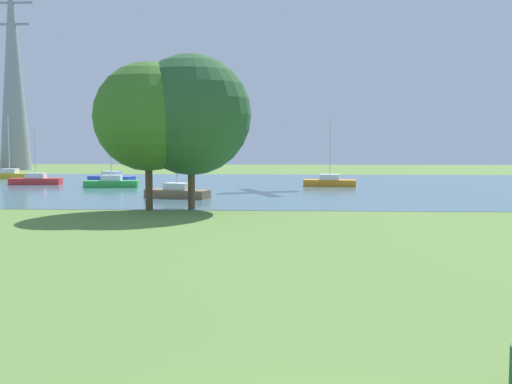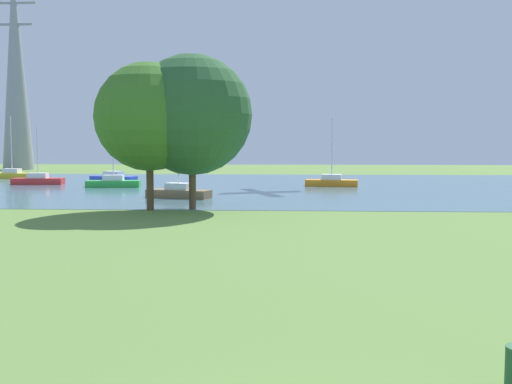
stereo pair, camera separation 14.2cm
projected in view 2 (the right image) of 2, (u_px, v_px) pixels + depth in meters
ground_plane at (298, 230)px, 29.72m from camera, size 160.00×160.00×0.00m
water_surface at (294, 186)px, 57.58m from camera, size 140.00×40.00×0.02m
sailboat_green at (113, 182)px, 56.65m from camera, size 4.92×1.96×6.14m
sailboat_orange at (332, 181)px, 57.76m from camera, size 4.95×2.11×6.28m
sailboat_brown at (179, 192)px, 46.10m from camera, size 5.03×2.89×5.12m
sailboat_blue at (113, 178)px, 63.61m from camera, size 5.03×2.89×6.64m
sailboat_red at (38, 180)px, 60.21m from camera, size 4.90×1.85×5.56m
sailboat_yellow at (12, 174)px, 69.52m from camera, size 4.91×1.91×6.90m
tree_west_near at (149, 117)px, 37.69m from camera, size 6.58×6.58×8.98m
tree_east_far at (192, 115)px, 38.27m from camera, size 7.42×7.42×9.53m
electricity_pylon at (16, 66)px, 89.77m from camera, size 6.40×4.40×29.74m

